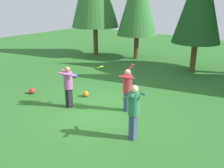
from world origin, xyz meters
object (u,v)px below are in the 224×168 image
person_bystander (134,108)px  ball_blue (75,75)px  person_thrower (127,86)px  person_catcher (68,84)px  frisbee (100,67)px  ball_red (32,91)px  ball_orange (86,94)px

person_bystander → ball_blue: 6.74m
person_thrower → person_bystander: 2.02m
person_catcher → frisbee: size_ratio=5.31×
frisbee → ball_red: frisbee is taller
person_catcher → ball_red: bearing=145.7°
person_catcher → ball_blue: person_catcher is taller
person_bystander → person_catcher: bearing=19.5°
person_catcher → person_bystander: 3.31m
person_catcher → person_bystander: size_ratio=0.94×
ball_orange → person_bystander: bearing=-23.9°
person_catcher → ball_orange: (-0.24, 1.18, -0.85)m
person_bystander → ball_red: 5.75m
person_thrower → ball_red: size_ratio=6.73×
ball_blue → person_catcher: bearing=-47.1°
ball_orange → ball_red: (-2.14, -1.25, 0.01)m
frisbee → person_bystander: bearing=-26.3°
person_thrower → frisbee: person_thrower is taller
person_bystander → ball_blue: bearing=-2.1°
ball_red → ball_blue: size_ratio=1.15×
person_thrower → ball_blue: bearing=-42.5°
person_thrower → ball_orange: person_thrower is taller
person_thrower → frisbee: 1.25m
person_catcher → ball_red: size_ratio=6.12×
ball_red → person_catcher: bearing=1.7°
person_bystander → ball_blue: size_ratio=7.43×
person_bystander → person_thrower: bearing=-23.3°
person_catcher → ball_orange: person_catcher is taller
person_bystander → ball_blue: (-5.88, 3.17, -0.93)m
person_thrower → ball_orange: bearing=-23.6°
person_catcher → frisbee: frisbee is taller
person_thrower → ball_blue: size_ratio=7.71×
person_thrower → ball_red: bearing=-7.2°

